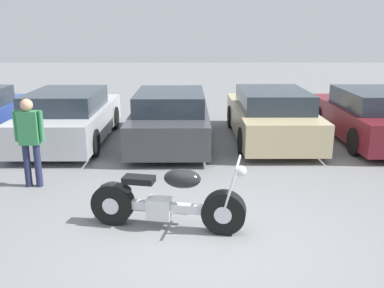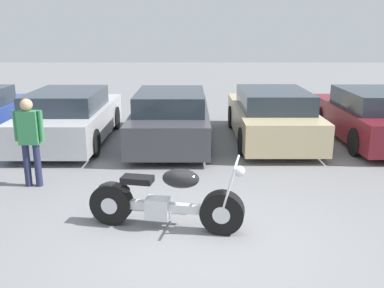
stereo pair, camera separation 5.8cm
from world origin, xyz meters
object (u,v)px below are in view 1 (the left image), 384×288
Objects in this scene: parked_car_dark_grey at (171,118)px; person_standing at (30,136)px; parked_car_champagne at (271,116)px; parked_car_silver at (70,117)px; parked_car_maroon at (371,116)px; motorcycle at (165,201)px.

person_standing reaches higher than parked_car_dark_grey.
person_standing reaches higher than parked_car_champagne.
parked_car_champagne is (5.01, 0.14, 0.00)m from parked_car_silver.
parked_car_silver and parked_car_maroon have the same top height.
parked_car_silver is 1.00× the size of parked_car_maroon.
motorcycle is 1.39× the size of person_standing.
parked_car_dark_grey is at bearing -178.08° from parked_car_maroon.
parked_car_dark_grey is 1.00× the size of parked_car_maroon.
parked_car_silver is (-2.62, 4.77, 0.22)m from motorcycle.
motorcycle is 0.51× the size of parked_car_dark_grey.
parked_car_champagne is 2.73× the size of person_standing.
parked_car_champagne is 1.00× the size of parked_car_maroon.
parked_car_champagne is 5.84m from person_standing.
motorcycle is at bearing -34.09° from person_standing.
person_standing is at bearing -87.02° from parked_car_silver.
parked_car_silver is at bearing -179.43° from parked_car_maroon.
parked_car_silver is 1.00× the size of parked_car_champagne.
parked_car_maroon is at bearing 1.92° from parked_car_dark_grey.
parked_car_silver and parked_car_champagne have the same top height.
parked_car_champagne is (2.50, 0.23, 0.00)m from parked_car_dark_grey.
parked_car_dark_grey is (-0.11, 4.68, 0.22)m from motorcycle.
parked_car_maroon is (7.51, 0.08, 0.00)m from parked_car_silver.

